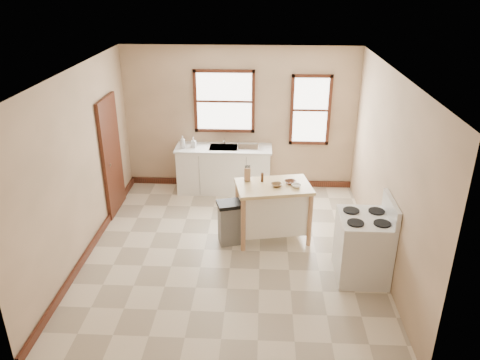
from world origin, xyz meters
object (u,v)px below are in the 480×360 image
at_px(dish_rack, 248,145).
at_px(kitchen_island, 273,212).
at_px(bowl_b, 290,182).
at_px(bowl_a, 277,185).
at_px(soap_bottle_b, 194,143).
at_px(pepper_grinder, 262,177).
at_px(bowl_c, 296,186).
at_px(gas_stove, 364,239).
at_px(trash_bin, 229,223).
at_px(knife_block, 247,175).
at_px(soap_bottle_a, 183,142).

height_order(dish_rack, kitchen_island, dish_rack).
bearing_deg(bowl_b, bowl_a, -151.70).
distance_m(soap_bottle_b, bowl_a, 2.37).
bearing_deg(dish_rack, soap_bottle_b, -164.40).
relative_size(bowl_a, bowl_b, 0.97).
relative_size(soap_bottle_b, pepper_grinder, 1.29).
bearing_deg(bowl_c, gas_stove, -46.12).
bearing_deg(pepper_grinder, bowl_b, -5.65).
relative_size(kitchen_island, bowl_b, 6.49).
bearing_deg(bowl_c, soap_bottle_b, 136.10).
distance_m(soap_bottle_b, dish_rack, 1.06).
bearing_deg(soap_bottle_b, trash_bin, -62.33).
height_order(soap_bottle_b, bowl_a, soap_bottle_b).
height_order(soap_bottle_b, kitchen_island, soap_bottle_b).
height_order(dish_rack, knife_block, knife_block).
bearing_deg(bowl_c, trash_bin, -172.99).
relative_size(soap_bottle_a, pepper_grinder, 1.64).
height_order(bowl_b, gas_stove, gas_stove).
height_order(bowl_a, gas_stove, gas_stove).
xyz_separation_m(soap_bottle_b, knife_block, (1.09, -1.58, 0.03)).
bearing_deg(bowl_b, bowl_c, -58.77).
xyz_separation_m(pepper_grinder, trash_bin, (-0.51, -0.31, -0.67)).
relative_size(knife_block, bowl_c, 1.35).
xyz_separation_m(soap_bottle_a, bowl_a, (1.76, -1.72, -0.07)).
distance_m(kitchen_island, bowl_b, 0.57).
height_order(trash_bin, gas_stove, gas_stove).
height_order(dish_rack, bowl_c, dish_rack).
relative_size(bowl_b, gas_stove, 0.15).
bearing_deg(bowl_b, pepper_grinder, 174.35).
bearing_deg(gas_stove, knife_block, 145.37).
height_order(kitchen_island, pepper_grinder, pepper_grinder).
distance_m(bowl_b, bowl_c, 0.16).
bearing_deg(kitchen_island, soap_bottle_a, 124.57).
distance_m(knife_block, gas_stove, 2.08).
bearing_deg(gas_stove, bowl_b, 132.49).
relative_size(dish_rack, pepper_grinder, 2.78).
distance_m(dish_rack, knife_block, 1.61).
bearing_deg(bowl_c, dish_rack, 113.98).
xyz_separation_m(knife_block, gas_stove, (1.67, -1.16, -0.44)).
relative_size(trash_bin, gas_stove, 0.59).
xyz_separation_m(bowl_b, bowl_c, (0.08, -0.14, 0.00)).
bearing_deg(kitchen_island, bowl_c, -20.56).
height_order(soap_bottle_b, bowl_c, soap_bottle_b).
xyz_separation_m(dish_rack, bowl_a, (0.51, -1.80, -0.00)).
height_order(knife_block, gas_stove, gas_stove).
relative_size(soap_bottle_b, gas_stove, 0.16).
height_order(soap_bottle_b, gas_stove, gas_stove).
bearing_deg(soap_bottle_b, bowl_c, -39.43).
relative_size(soap_bottle_b, kitchen_island, 0.17).
xyz_separation_m(bowl_a, bowl_b, (0.22, 0.12, 0.00)).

